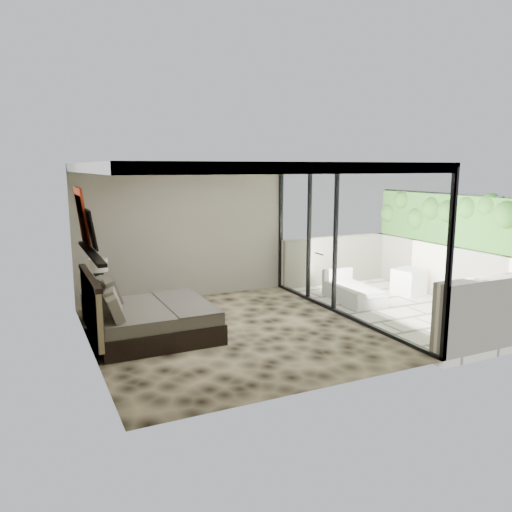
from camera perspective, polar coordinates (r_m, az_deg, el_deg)
name	(u,v)px	position (r m, az deg, el deg)	size (l,w,h in m)	color
floor	(232,332)	(8.51, -2.78, -8.65)	(5.00, 5.00, 0.00)	black
ceiling	(230,164)	(8.06, -2.95, 10.48)	(4.50, 5.00, 0.02)	silver
back_wall	(185,232)	(10.49, -8.09, 2.70)	(4.50, 0.02, 2.80)	gray
left_wall	(88,261)	(7.61, -18.63, -0.54)	(0.02, 5.00, 2.80)	gray
glass_wall	(345,241)	(9.26, 10.11, 1.65)	(0.08, 5.00, 2.80)	white
terrace_slab	(404,309)	(10.49, 16.59, -5.78)	(3.00, 5.00, 0.12)	beige
parapet_far	(456,273)	(11.28, 21.87, -1.80)	(0.30, 5.00, 1.10)	beige
foliage_hedge	(460,221)	(11.12, 22.25, 3.76)	(0.36, 4.60, 1.10)	#327223
picture_ledge	(91,253)	(7.70, -18.32, 0.35)	(0.12, 2.20, 0.05)	black
bed	(147,319)	(8.33, -12.35, -7.00)	(1.94, 1.88, 1.07)	black
nightstand	(97,306)	(9.48, -17.68, -5.48)	(0.53, 0.53, 0.53)	black
table_lamp	(98,271)	(9.36, -17.56, -1.63)	(0.33, 0.33, 0.61)	black
abstract_canvas	(82,216)	(8.41, -19.28, 4.35)	(0.04, 0.90, 0.90)	#AA320E
framed_print	(91,230)	(7.81, -18.30, 2.89)	(0.03, 0.50, 0.60)	black
ottoman	(409,282)	(11.35, 17.05, -2.84)	(0.56, 0.56, 0.56)	white
lounger	(352,292)	(10.58, 10.96, -4.10)	(0.80, 1.47, 0.56)	silver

